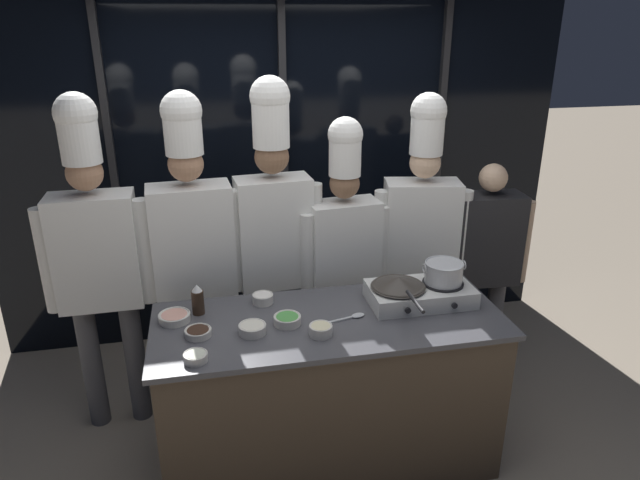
# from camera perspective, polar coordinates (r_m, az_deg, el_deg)

# --- Properties ---
(ground_plane) EXTENTS (24.00, 24.00, 0.00)m
(ground_plane) POSITION_cam_1_polar(r_m,az_deg,el_deg) (3.59, 0.87, -20.93)
(ground_plane) COLOR gray
(window_wall_back) EXTENTS (4.31, 0.09, 2.70)m
(window_wall_back) POSITION_cam_1_polar(r_m,az_deg,el_deg) (4.36, -3.64, 7.23)
(window_wall_back) COLOR black
(window_wall_back) RESTS_ON ground_plane
(demo_counter) EXTENTS (1.86, 0.74, 0.93)m
(demo_counter) POSITION_cam_1_polar(r_m,az_deg,el_deg) (3.29, 0.92, -14.92)
(demo_counter) COLOR #4C3D2D
(demo_counter) RESTS_ON ground_plane
(portable_stove) EXTENTS (0.57, 0.33, 0.11)m
(portable_stove) POSITION_cam_1_polar(r_m,az_deg,el_deg) (3.23, 9.97, -5.28)
(portable_stove) COLOR silver
(portable_stove) RESTS_ON demo_counter
(frying_pan) EXTENTS (0.30, 0.52, 0.05)m
(frying_pan) POSITION_cam_1_polar(r_m,az_deg,el_deg) (3.15, 7.86, -4.23)
(frying_pan) COLOR #38332D
(frying_pan) RESTS_ON portable_stove
(stock_pot) EXTENTS (0.24, 0.21, 0.12)m
(stock_pot) POSITION_cam_1_polar(r_m,az_deg,el_deg) (3.23, 12.28, -3.13)
(stock_pot) COLOR #B7BABF
(stock_pot) RESTS_ON portable_stove
(squeeze_bottle_soy) EXTENTS (0.07, 0.07, 0.17)m
(squeeze_bottle_soy) POSITION_cam_1_polar(r_m,az_deg,el_deg) (3.12, -12.13, -5.87)
(squeeze_bottle_soy) COLOR #332319
(squeeze_bottle_soy) RESTS_ON demo_counter
(prep_bowl_rice) EXTENTS (0.12, 0.12, 0.05)m
(prep_bowl_rice) POSITION_cam_1_polar(r_m,az_deg,el_deg) (3.20, -5.74, -5.79)
(prep_bowl_rice) COLOR silver
(prep_bowl_rice) RESTS_ON demo_counter
(prep_bowl_scallions) EXTENTS (0.14, 0.14, 0.05)m
(prep_bowl_scallions) POSITION_cam_1_polar(r_m,az_deg,el_deg) (2.98, -3.29, -7.92)
(prep_bowl_scallions) COLOR silver
(prep_bowl_scallions) RESTS_ON demo_counter
(prep_bowl_soy_glaze) EXTENTS (0.13, 0.13, 0.04)m
(prep_bowl_soy_glaze) POSITION_cam_1_polar(r_m,az_deg,el_deg) (2.94, -12.10, -8.98)
(prep_bowl_soy_glaze) COLOR silver
(prep_bowl_soy_glaze) RESTS_ON demo_counter
(prep_bowl_noodles) EXTENTS (0.12, 0.12, 0.06)m
(prep_bowl_noodles) POSITION_cam_1_polar(r_m,az_deg,el_deg) (2.88, 0.08, -8.93)
(prep_bowl_noodles) COLOR silver
(prep_bowl_noodles) RESTS_ON demo_counter
(prep_bowl_garlic) EXTENTS (0.14, 0.14, 0.05)m
(prep_bowl_garlic) POSITION_cam_1_polar(r_m,az_deg,el_deg) (2.91, -6.78, -8.76)
(prep_bowl_garlic) COLOR silver
(prep_bowl_garlic) RESTS_ON demo_counter
(prep_bowl_bean_sprouts) EXTENTS (0.11, 0.11, 0.04)m
(prep_bowl_bean_sprouts) POSITION_cam_1_polar(r_m,az_deg,el_deg) (2.75, -12.34, -11.32)
(prep_bowl_bean_sprouts) COLOR silver
(prep_bowl_bean_sprouts) RESTS_ON demo_counter
(prep_bowl_shrimp) EXTENTS (0.17, 0.17, 0.04)m
(prep_bowl_shrimp) POSITION_cam_1_polar(r_m,az_deg,el_deg) (3.10, -14.35, -7.44)
(prep_bowl_shrimp) COLOR silver
(prep_bowl_shrimp) RESTS_ON demo_counter
(serving_spoon_slotted) EXTENTS (0.23, 0.08, 0.02)m
(serving_spoon_slotted) POSITION_cam_1_polar(r_m,az_deg,el_deg) (3.04, 3.26, -7.68)
(serving_spoon_slotted) COLOR #B2B5BA
(serving_spoon_slotted) RESTS_ON demo_counter
(chef_head) EXTENTS (0.62, 0.25, 2.06)m
(chef_head) POSITION_cam_1_polar(r_m,az_deg,el_deg) (3.50, -21.46, -0.94)
(chef_head) COLOR #4C4C51
(chef_head) RESTS_ON ground_plane
(chef_sous) EXTENTS (0.63, 0.28, 2.05)m
(chef_sous) POSITION_cam_1_polar(r_m,az_deg,el_deg) (3.45, -12.62, -0.14)
(chef_sous) COLOR #2D3856
(chef_sous) RESTS_ON ground_plane
(chef_line) EXTENTS (0.59, 0.27, 2.12)m
(chef_line) POSITION_cam_1_polar(r_m,az_deg,el_deg) (3.47, -4.62, 1.28)
(chef_line) COLOR #232326
(chef_line) RESTS_ON ground_plane
(chef_pastry) EXTENTS (0.57, 0.26, 1.89)m
(chef_pastry) POSITION_cam_1_polar(r_m,az_deg,el_deg) (3.55, 2.38, -0.81)
(chef_pastry) COLOR #4C4C51
(chef_pastry) RESTS_ON ground_plane
(chef_apprentice) EXTENTS (0.61, 0.33, 2.01)m
(chef_apprentice) POSITION_cam_1_polar(r_m,az_deg,el_deg) (3.71, 10.02, 0.92)
(chef_apprentice) COLOR #232326
(chef_apprentice) RESTS_ON ground_plane
(person_guest) EXTENTS (0.58, 0.26, 1.56)m
(person_guest) POSITION_cam_1_polar(r_m,az_deg,el_deg) (3.94, 16.13, -1.49)
(person_guest) COLOR #4C4C51
(person_guest) RESTS_ON ground_plane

